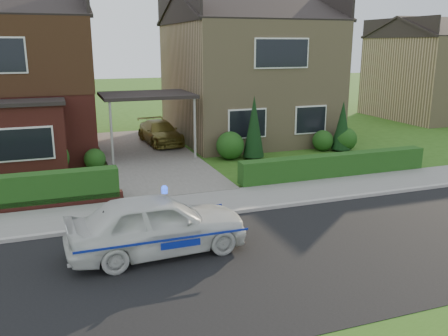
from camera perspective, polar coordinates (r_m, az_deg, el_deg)
name	(u,v)px	position (r m, az deg, el deg)	size (l,w,h in m)	color
ground	(244,263)	(10.95, 2.42, -11.33)	(120.00, 120.00, 0.00)	#2B5316
road	(244,263)	(10.95, 2.42, -11.33)	(60.00, 6.00, 0.02)	black
kerb	(204,216)	(13.56, -2.48, -5.76)	(60.00, 0.16, 0.12)	#9E9993
sidewalk	(193,205)	(14.51, -3.73, -4.43)	(60.00, 2.00, 0.10)	slate
driveway	(149,156)	(20.98, -9.02, 1.48)	(3.80, 12.00, 0.12)	#666059
house_left	(0,67)	(23.10, -25.36, 10.89)	(7.50, 9.53, 7.25)	maroon
house_right	(246,66)	(25.01, 2.69, 12.11)	(7.50, 8.06, 7.25)	tan
carport_link	(147,96)	(20.50, -9.29, 8.53)	(3.80, 3.00, 2.77)	black
hedge_right	(334,178)	(17.97, 13.15, -1.17)	(7.50, 0.55, 0.80)	#183912
shrub_left_mid	(51,158)	(18.85, -20.09, 1.12)	(1.32, 1.32, 1.32)	#183912
shrub_left_near	(95,159)	(19.24, -15.28, 1.03)	(0.84, 0.84, 0.84)	#183912
shrub_right_near	(230,146)	(20.20, 0.75, 2.72)	(1.20, 1.20, 1.20)	#183912
shrub_right_mid	(323,141)	(22.31, 11.80, 3.25)	(0.96, 0.96, 0.96)	#183912
shrub_right_far	(345,139)	(22.59, 14.37, 3.40)	(1.08, 1.08, 1.08)	#183912
conifer_a	(254,129)	(20.25, 3.62, 4.74)	(0.90, 0.90, 2.60)	black
conifer_b	(342,127)	(22.38, 14.04, 4.77)	(0.90, 0.90, 2.20)	black
neighbour_right	(433,78)	(34.63, 23.89, 9.86)	(6.50, 7.00, 5.20)	tan
police_car	(157,224)	(11.26, -8.03, -6.73)	(3.86, 4.27, 1.59)	silver
driveway_car	(160,132)	(23.15, -7.70, 4.28)	(1.50, 3.68, 1.07)	brown
potted_plant_a	(71,183)	(16.50, -17.94, -1.74)	(0.35, 0.24, 0.66)	gray
potted_plant_b	(69,183)	(16.24, -18.10, -1.73)	(0.36, 0.45, 0.81)	gray
potted_plant_c	(58,189)	(15.71, -19.39, -2.35)	(0.47, 0.47, 0.83)	gray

